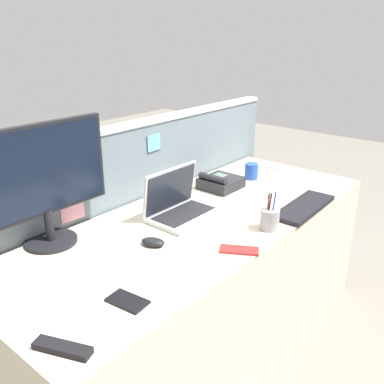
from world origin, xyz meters
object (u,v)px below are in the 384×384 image
object	(u,v)px
keyboard_main	(304,207)
cell_phone_silver_slab	(276,167)
desktop_monitor	(42,178)
cell_phone_red_case	(239,250)
laptop	(179,204)
pen_cup	(270,219)
coffee_mug	(252,171)
desk_phone	(220,182)
computer_mouse_right_hand	(153,242)
cell_phone_black_slab	(127,301)
tv_remote	(62,348)

from	to	relation	value
keyboard_main	cell_phone_silver_slab	bearing A→B (deg)	39.89
desktop_monitor	cell_phone_red_case	bearing A→B (deg)	-55.43
desktop_monitor	laptop	world-z (taller)	desktop_monitor
pen_cup	coffee_mug	distance (m)	0.67
keyboard_main	pen_cup	distance (m)	0.31
coffee_mug	cell_phone_red_case	bearing A→B (deg)	-150.39
pen_cup	coffee_mug	world-z (taller)	pen_cup
pen_cup	cell_phone_silver_slab	xyz separation A→B (m)	(0.80, 0.42, -0.04)
desk_phone	cell_phone_red_case	bearing A→B (deg)	-137.25
keyboard_main	pen_cup	world-z (taller)	pen_cup
laptop	coffee_mug	bearing A→B (deg)	2.40
laptop	computer_mouse_right_hand	bearing A→B (deg)	-158.20
desk_phone	cell_phone_silver_slab	bearing A→B (deg)	-5.59
desktop_monitor	cell_phone_black_slab	bearing A→B (deg)	-97.39
desktop_monitor	desk_phone	size ratio (longest dim) A/B	2.80
laptop	tv_remote	bearing A→B (deg)	-157.95
computer_mouse_right_hand	cell_phone_silver_slab	xyz separation A→B (m)	(1.24, 0.14, -0.01)
cell_phone_silver_slab	tv_remote	xyz separation A→B (m)	(-1.82, -0.38, 0.01)
desktop_monitor	cell_phone_red_case	distance (m)	0.83
keyboard_main	tv_remote	bearing A→B (deg)	175.72
pen_cup	cell_phone_silver_slab	size ratio (longest dim) A/B	1.22
cell_phone_red_case	tv_remote	xyz separation A→B (m)	(-0.78, 0.06, 0.01)
desktop_monitor	tv_remote	bearing A→B (deg)	-119.77
keyboard_main	tv_remote	size ratio (longest dim) A/B	2.50
desk_phone	cell_phone_silver_slab	xyz separation A→B (m)	(0.52, -0.05, -0.03)
laptop	computer_mouse_right_hand	world-z (taller)	laptop
desk_phone	cell_phone_silver_slab	size ratio (longest dim) A/B	1.39
cell_phone_silver_slab	coffee_mug	bearing A→B (deg)	177.29
desktop_monitor	computer_mouse_right_hand	xyz separation A→B (m)	(0.25, -0.35, -0.27)
laptop	pen_cup	bearing A→B (deg)	-69.52
desk_phone	pen_cup	distance (m)	0.55
desk_phone	computer_mouse_right_hand	distance (m)	0.74
computer_mouse_right_hand	tv_remote	world-z (taller)	computer_mouse_right_hand
pen_cup	cell_phone_red_case	size ratio (longest dim) A/B	1.19
cell_phone_silver_slab	cell_phone_red_case	size ratio (longest dim) A/B	0.97
desk_phone	coffee_mug	bearing A→B (deg)	-10.13
computer_mouse_right_hand	pen_cup	world-z (taller)	pen_cup
computer_mouse_right_hand	coffee_mug	bearing A→B (deg)	-11.99
pen_cup	laptop	bearing A→B (deg)	110.48
computer_mouse_right_hand	cell_phone_black_slab	world-z (taller)	computer_mouse_right_hand
cell_phone_red_case	coffee_mug	xyz separation A→B (m)	(0.77, 0.44, 0.04)
computer_mouse_right_hand	cell_phone_silver_slab	distance (m)	1.24
tv_remote	keyboard_main	bearing A→B (deg)	-24.96
desktop_monitor	cell_phone_black_slab	distance (m)	0.63
laptop	coffee_mug	xyz separation A→B (m)	(0.67, 0.03, -0.01)
cell_phone_black_slab	tv_remote	world-z (taller)	tv_remote
pen_cup	cell_phone_black_slab	xyz separation A→B (m)	(-0.76, 0.07, -0.04)
computer_mouse_right_hand	cell_phone_black_slab	xyz separation A→B (m)	(-0.33, -0.21, -0.01)
pen_cup	cell_phone_silver_slab	distance (m)	0.90
cell_phone_red_case	tv_remote	distance (m)	0.78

